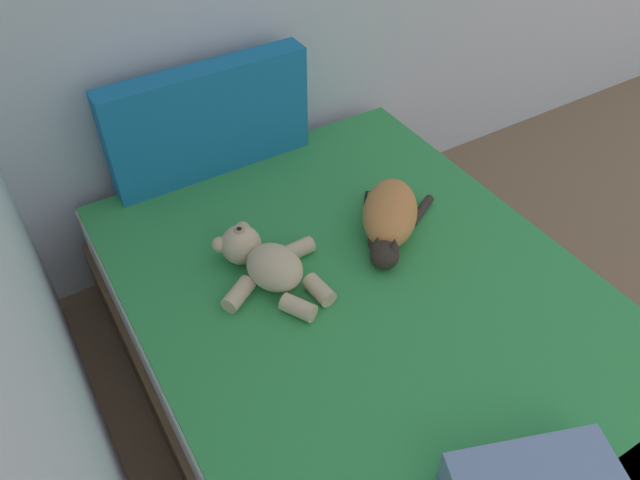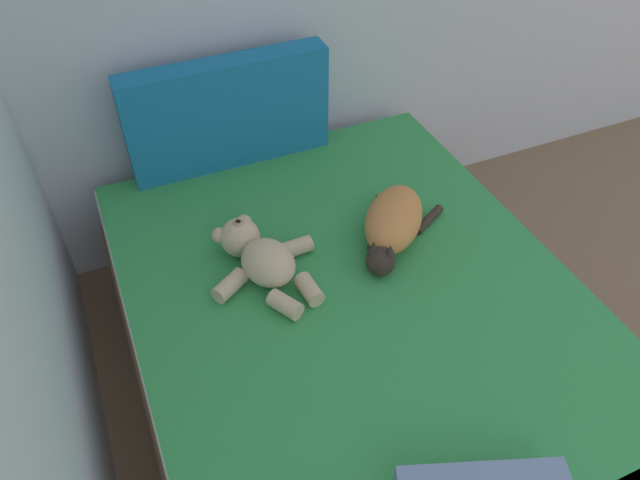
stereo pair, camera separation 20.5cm
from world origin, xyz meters
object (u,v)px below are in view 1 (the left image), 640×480
cat (390,217)px  bed (379,359)px  patterned_cushion (210,121)px  teddy_bear (265,262)px  cell_phone (384,199)px

cat → bed: bearing=-127.5°
bed → patterned_cushion: (-0.14, 0.96, 0.47)m
patterned_cushion → teddy_bear: (-0.10, -0.64, -0.15)m
cat → cell_phone: cat is taller
bed → teddy_bear: (-0.25, 0.33, 0.32)m
patterned_cushion → bed: bearing=-81.5°
cat → cell_phone: (0.09, 0.15, -0.07)m
teddy_bear → cat: bearing=-4.6°
bed → cat: (0.22, 0.29, 0.33)m
teddy_bear → cell_phone: teddy_bear is taller
patterned_cushion → teddy_bear: bearing=-99.3°
cell_phone → teddy_bear: bearing=-168.5°
teddy_bear → cell_phone: (0.56, 0.11, -0.06)m
bed → cell_phone: (0.31, 0.44, 0.26)m
bed → teddy_bear: teddy_bear is taller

